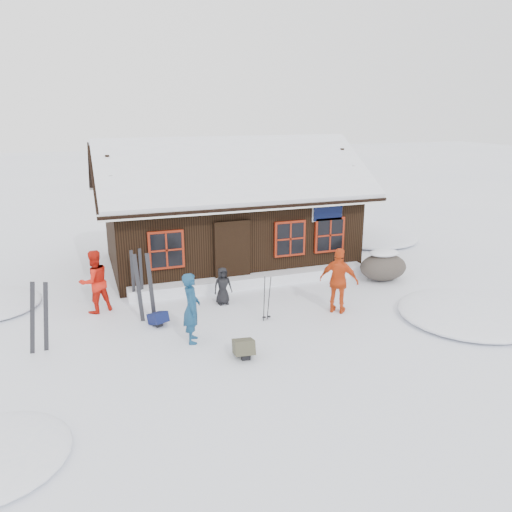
# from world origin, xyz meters

# --- Properties ---
(ground) EXTENTS (120.00, 120.00, 0.00)m
(ground) POSITION_xyz_m (0.00, 0.00, 0.00)
(ground) COLOR white
(ground) RESTS_ON ground
(mountain_hut) EXTENTS (8.90, 6.09, 4.42)m
(mountain_hut) POSITION_xyz_m (1.50, 4.98, 1.58)
(mountain_hut) COLOR black
(mountain_hut) RESTS_ON ground
(snow_drift) EXTENTS (7.60, 0.60, 0.35)m
(snow_drift) POSITION_xyz_m (1.50, 2.25, 0.17)
(snow_drift) COLOR white
(snow_drift) RESTS_ON ground
(snow_mounds) EXTENTS (20.60, 13.20, 0.48)m
(snow_mounds) POSITION_xyz_m (1.65, 1.86, 0.00)
(snow_mounds) COLOR white
(snow_mounds) RESTS_ON ground
(skier_teal) EXTENTS (0.53, 0.69, 1.69)m
(skier_teal) POSITION_xyz_m (-1.13, -0.94, 0.84)
(skier_teal) COLOR navy
(skier_teal) RESTS_ON ground
(skier_orange_left) EXTENTS (1.02, 0.92, 1.72)m
(skier_orange_left) POSITION_xyz_m (-3.16, 1.70, 0.86)
(skier_orange_left) COLOR red
(skier_orange_left) RESTS_ON ground
(skier_orange_right) EXTENTS (1.07, 1.03, 1.78)m
(skier_orange_right) POSITION_xyz_m (2.95, -0.52, 0.89)
(skier_orange_right) COLOR #CD4115
(skier_orange_right) RESTS_ON ground
(skier_crouched) EXTENTS (0.53, 0.36, 1.07)m
(skier_crouched) POSITION_xyz_m (0.20, 1.10, 0.53)
(skier_crouched) COLOR black
(skier_crouched) RESTS_ON ground
(boulder) EXTENTS (1.54, 1.16, 0.90)m
(boulder) POSITION_xyz_m (5.60, 1.36, 0.46)
(boulder) COLOR #4D453D
(boulder) RESTS_ON ground
(ski_pair_left) EXTENTS (0.56, 0.16, 1.71)m
(ski_pair_left) POSITION_xyz_m (-4.43, -0.31, 0.81)
(ski_pair_left) COLOR black
(ski_pair_left) RESTS_ON ground
(ski_pair_mid) EXTENTS (0.51, 0.17, 1.87)m
(ski_pair_mid) POSITION_xyz_m (-1.99, 0.60, 0.88)
(ski_pair_mid) COLOR black
(ski_pair_mid) RESTS_ON ground
(ski_pair_right) EXTENTS (0.34, 0.16, 1.59)m
(ski_pair_right) POSITION_xyz_m (-2.01, 2.10, 0.74)
(ski_pair_right) COLOR black
(ski_pair_right) RESTS_ON ground
(ski_poles) EXTENTS (0.22, 0.11, 1.22)m
(ski_poles) POSITION_xyz_m (0.96, -0.36, 0.57)
(ski_poles) COLOR black
(ski_poles) RESTS_ON ground
(backpack_blue) EXTENTS (0.52, 0.59, 0.27)m
(backpack_blue) POSITION_xyz_m (-1.75, 0.25, 0.13)
(backpack_blue) COLOR #0F1642
(backpack_blue) RESTS_ON ground
(backpack_olive) EXTENTS (0.52, 0.64, 0.32)m
(backpack_olive) POSITION_xyz_m (-0.24, -2.07, 0.16)
(backpack_olive) COLOR #41402F
(backpack_olive) RESTS_ON ground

